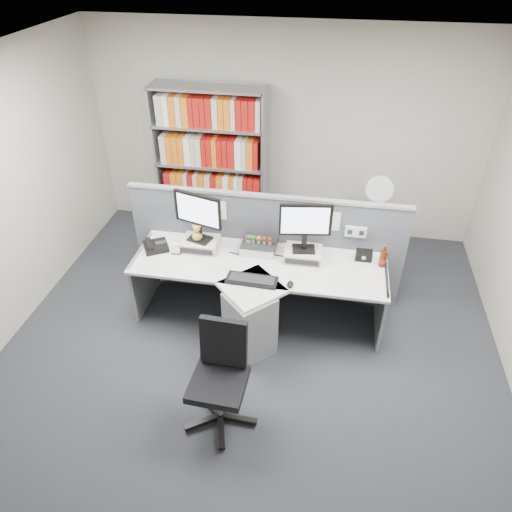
% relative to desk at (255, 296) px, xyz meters
% --- Properties ---
extents(ground, '(5.50, 5.50, 0.00)m').
position_rel_desk_xyz_m(ground, '(0.00, -0.60, -0.46)').
color(ground, '#2D3036').
rests_on(ground, ground).
extents(room_shell, '(5.04, 5.54, 2.72)m').
position_rel_desk_xyz_m(room_shell, '(0.00, -0.60, 1.33)').
color(room_shell, '#B3AEA0').
rests_on(room_shell, ground).
extents(partition, '(3.00, 0.08, 1.27)m').
position_rel_desk_xyz_m(partition, '(0.00, 0.65, 0.19)').
color(partition, '#52555E').
rests_on(partition, ground).
extents(desk, '(2.60, 1.20, 0.72)m').
position_rel_desk_xyz_m(desk, '(0.00, 0.00, 0.00)').
color(desk, silver).
rests_on(desk, ground).
extents(monitor_riser_left, '(0.38, 0.31, 0.10)m').
position_rel_desk_xyz_m(monitor_riser_left, '(-0.66, 0.38, 0.31)').
color(monitor_riser_left, '#BDB49C').
rests_on(monitor_riser_left, desk).
extents(monitor_riser_right, '(0.38, 0.31, 0.10)m').
position_rel_desk_xyz_m(monitor_riser_right, '(0.44, 0.38, 0.31)').
color(monitor_riser_right, '#BDB49C').
rests_on(monitor_riser_right, desk).
extents(monitor_left, '(0.52, 0.23, 0.54)m').
position_rel_desk_xyz_m(monitor_left, '(-0.66, 0.38, 0.69)').
color(monitor_left, black).
rests_on(monitor_left, monitor_riser_left).
extents(monitor_right, '(0.52, 0.20, 0.53)m').
position_rel_desk_xyz_m(monitor_right, '(0.44, 0.38, 0.68)').
color(monitor_right, black).
rests_on(monitor_right, monitor_riser_right).
extents(desktop_pc, '(0.36, 0.32, 0.10)m').
position_rel_desk_xyz_m(desktop_pc, '(-0.04, 0.45, 0.31)').
color(desktop_pc, black).
rests_on(desktop_pc, desk).
extents(figurines, '(0.29, 0.05, 0.09)m').
position_rel_desk_xyz_m(figurines, '(-0.05, 0.44, 0.41)').
color(figurines, '#BDB49C').
rests_on(figurines, desktop_pc).
extents(keyboard, '(0.51, 0.21, 0.03)m').
position_rel_desk_xyz_m(keyboard, '(-0.02, -0.09, 0.28)').
color(keyboard, black).
rests_on(keyboard, desk).
extents(mouse, '(0.06, 0.10, 0.04)m').
position_rel_desk_xyz_m(mouse, '(0.36, -0.10, 0.28)').
color(mouse, black).
rests_on(mouse, desk).
extents(desk_phone, '(0.32, 0.31, 0.10)m').
position_rel_desk_xyz_m(desk_phone, '(-1.13, 0.27, 0.30)').
color(desk_phone, black).
rests_on(desk_phone, desk).
extents(desk_calendar, '(0.10, 0.07, 0.12)m').
position_rel_desk_xyz_m(desk_calendar, '(-0.88, 0.24, 0.32)').
color(desk_calendar, black).
rests_on(desk_calendar, desk).
extents(plush_toy, '(0.11, 0.11, 0.19)m').
position_rel_desk_xyz_m(plush_toy, '(-0.68, 0.36, 0.44)').
color(plush_toy, gold).
rests_on(plush_toy, monitor_riser_left).
extents(speaker, '(0.17, 0.09, 0.11)m').
position_rel_desk_xyz_m(speaker, '(1.05, 0.46, 0.32)').
color(speaker, black).
rests_on(speaker, desk).
extents(cola_bottle, '(0.08, 0.08, 0.25)m').
position_rel_desk_xyz_m(cola_bottle, '(1.24, 0.38, 0.36)').
color(cola_bottle, '#3F190A').
rests_on(cola_bottle, desk).
extents(shelving_unit, '(1.41, 0.40, 2.00)m').
position_rel_desk_xyz_m(shelving_unit, '(-0.90, 1.85, 0.52)').
color(shelving_unit, gray).
rests_on(shelving_unit, ground).
extents(filing_cabinet, '(0.45, 0.61, 0.70)m').
position_rel_desk_xyz_m(filing_cabinet, '(1.20, 1.40, -0.11)').
color(filing_cabinet, gray).
rests_on(filing_cabinet, ground).
extents(desk_fan, '(0.32, 0.19, 0.53)m').
position_rel_desk_xyz_m(desk_fan, '(1.20, 1.40, 0.58)').
color(desk_fan, white).
rests_on(desk_fan, filing_cabinet).
extents(office_chair, '(0.61, 0.64, 0.96)m').
position_rel_desk_xyz_m(office_chair, '(-0.10, -1.09, 0.06)').
color(office_chair, silver).
rests_on(office_chair, ground).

